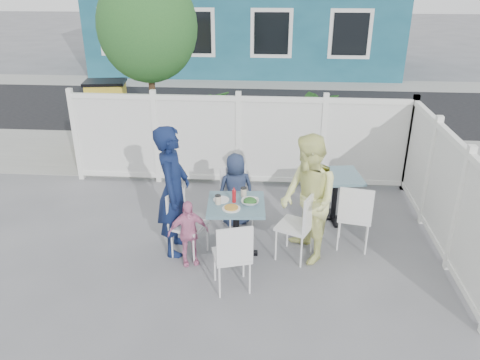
# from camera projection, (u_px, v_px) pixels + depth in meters

# --- Properties ---
(ground) EXTENTS (80.00, 80.00, 0.00)m
(ground) POSITION_uv_depth(u_px,v_px,m) (217.00, 258.00, 6.26)
(ground) COLOR slate
(near_sidewalk) EXTENTS (24.00, 2.60, 0.01)m
(near_sidewalk) POSITION_uv_depth(u_px,v_px,m) (239.00, 155.00, 9.71)
(near_sidewalk) COLOR gray
(near_sidewalk) RESTS_ON ground
(street) EXTENTS (24.00, 5.00, 0.01)m
(street) POSITION_uv_depth(u_px,v_px,m) (250.00, 108.00, 13.08)
(street) COLOR black
(street) RESTS_ON ground
(far_sidewalk) EXTENTS (24.00, 1.60, 0.01)m
(far_sidewalk) POSITION_uv_depth(u_px,v_px,m) (255.00, 83.00, 15.90)
(far_sidewalk) COLOR gray
(far_sidewalk) RESTS_ON ground
(fence_back) EXTENTS (5.86, 0.08, 1.60)m
(fence_back) POSITION_uv_depth(u_px,v_px,m) (238.00, 143.00, 8.11)
(fence_back) COLOR white
(fence_back) RESTS_ON ground
(fence_right) EXTENTS (0.08, 3.66, 1.60)m
(fence_right) POSITION_uv_depth(u_px,v_px,m) (443.00, 193.00, 6.27)
(fence_right) COLOR white
(fence_right) RESTS_ON ground
(tree) EXTENTS (1.80, 1.62, 3.59)m
(tree) POSITION_uv_depth(u_px,v_px,m) (147.00, 27.00, 8.32)
(tree) COLOR #382316
(tree) RESTS_ON ground
(utility_cabinet) EXTENTS (0.83, 0.65, 1.41)m
(utility_cabinet) POSITION_uv_depth(u_px,v_px,m) (109.00, 117.00, 9.81)
(utility_cabinet) COLOR gold
(utility_cabinet) RESTS_ON ground
(potted_shrub_a) EXTENTS (1.21, 1.21, 1.54)m
(potted_shrub_a) POSITION_uv_depth(u_px,v_px,m) (211.00, 130.00, 8.80)
(potted_shrub_a) COLOR #1F5323
(potted_shrub_a) RESTS_ON ground
(potted_shrub_b) EXTENTS (1.67, 1.62, 1.41)m
(potted_shrub_b) POSITION_uv_depth(u_px,v_px,m) (317.00, 138.00, 8.59)
(potted_shrub_b) COLOR #1F5323
(potted_shrub_b) RESTS_ON ground
(main_table) EXTENTS (0.78, 0.78, 0.77)m
(main_table) POSITION_uv_depth(u_px,v_px,m) (236.00, 215.00, 6.09)
(main_table) COLOR #3D6873
(main_table) RESTS_ON ground
(spare_table) EXTENTS (0.80, 0.80, 0.74)m
(spare_table) POSITION_uv_depth(u_px,v_px,m) (336.00, 185.00, 6.99)
(spare_table) COLOR #3D6873
(spare_table) RESTS_ON ground
(chair_left) EXTENTS (0.52, 0.53, 0.91)m
(chair_left) POSITION_uv_depth(u_px,v_px,m) (184.00, 218.00, 6.15)
(chair_left) COLOR white
(chair_left) RESTS_ON ground
(chair_right) EXTENTS (0.57, 0.57, 0.97)m
(chair_right) POSITION_uv_depth(u_px,v_px,m) (301.00, 221.00, 6.02)
(chair_right) COLOR white
(chair_right) RESTS_ON ground
(chair_back) EXTENTS (0.53, 0.53, 0.90)m
(chair_back) POSITION_uv_depth(u_px,v_px,m) (236.00, 192.00, 6.90)
(chair_back) COLOR white
(chair_back) RESTS_ON ground
(chair_near) EXTENTS (0.52, 0.51, 0.92)m
(chair_near) POSITION_uv_depth(u_px,v_px,m) (233.00, 253.00, 5.39)
(chair_near) COLOR white
(chair_near) RESTS_ON ground
(chair_spare) EXTENTS (0.51, 0.50, 0.96)m
(chair_spare) POSITION_uv_depth(u_px,v_px,m) (355.00, 213.00, 6.23)
(chair_spare) COLOR white
(chair_spare) RESTS_ON ground
(man) EXTENTS (0.44, 0.65, 1.77)m
(man) POSITION_uv_depth(u_px,v_px,m) (173.00, 191.00, 6.09)
(man) COLOR #0F1B42
(man) RESTS_ON ground
(woman) EXTENTS (0.89, 1.00, 1.70)m
(woman) POSITION_uv_depth(u_px,v_px,m) (308.00, 200.00, 5.94)
(woman) COLOR #EFF545
(woman) RESTS_ON ground
(boy) EXTENTS (0.63, 0.52, 1.11)m
(boy) POSITION_uv_depth(u_px,v_px,m) (236.00, 190.00, 6.90)
(boy) COLOR #232F4E
(boy) RESTS_ON ground
(toddler) EXTENTS (0.57, 0.39, 0.90)m
(toddler) POSITION_uv_depth(u_px,v_px,m) (188.00, 233.00, 5.97)
(toddler) COLOR pink
(toddler) RESTS_ON ground
(plate_main) EXTENTS (0.23, 0.23, 0.01)m
(plate_main) POSITION_uv_depth(u_px,v_px,m) (231.00, 208.00, 5.87)
(plate_main) COLOR white
(plate_main) RESTS_ON main_table
(plate_side) EXTENTS (0.21, 0.21, 0.01)m
(plate_side) POSITION_uv_depth(u_px,v_px,m) (221.00, 200.00, 6.09)
(plate_side) COLOR white
(plate_side) RESTS_ON main_table
(salad_bowl) EXTENTS (0.23, 0.23, 0.06)m
(salad_bowl) POSITION_uv_depth(u_px,v_px,m) (250.00, 202.00, 5.99)
(salad_bowl) COLOR white
(salad_bowl) RESTS_ON main_table
(coffee_cup_a) EXTENTS (0.08, 0.08, 0.11)m
(coffee_cup_a) POSITION_uv_depth(u_px,v_px,m) (218.00, 200.00, 5.98)
(coffee_cup_a) COLOR beige
(coffee_cup_a) RESTS_ON main_table
(coffee_cup_b) EXTENTS (0.08, 0.08, 0.12)m
(coffee_cup_b) POSITION_uv_depth(u_px,v_px,m) (244.00, 192.00, 6.17)
(coffee_cup_b) COLOR beige
(coffee_cup_b) RESTS_ON main_table
(ketchup_bottle) EXTENTS (0.05, 0.05, 0.17)m
(ketchup_bottle) POSITION_uv_depth(u_px,v_px,m) (234.00, 196.00, 6.01)
(ketchup_bottle) COLOR #AA111A
(ketchup_bottle) RESTS_ON main_table
(salt_shaker) EXTENTS (0.03, 0.03, 0.07)m
(salt_shaker) POSITION_uv_depth(u_px,v_px,m) (234.00, 192.00, 6.25)
(salt_shaker) COLOR white
(salt_shaker) RESTS_ON main_table
(pepper_shaker) EXTENTS (0.03, 0.03, 0.07)m
(pepper_shaker) POSITION_uv_depth(u_px,v_px,m) (234.00, 191.00, 6.26)
(pepper_shaker) COLOR black
(pepper_shaker) RESTS_ON main_table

